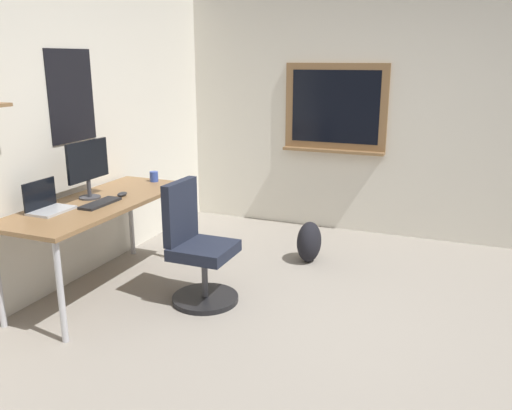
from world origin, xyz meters
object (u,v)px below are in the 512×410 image
object	(u,v)px
office_chair	(197,251)
coffee_mug	(154,177)
computer_mouse	(122,194)
backpack	(309,242)
keyboard	(100,203)
laptop	(47,204)
monitor_primary	(88,165)
desk	(99,209)

from	to	relation	value
office_chair	coffee_mug	world-z (taller)	office_chair
computer_mouse	backpack	xyz separation A→B (m)	(1.05, -1.29, -0.59)
keyboard	computer_mouse	xyz separation A→B (m)	(0.28, 0.00, 0.01)
office_chair	keyboard	world-z (taller)	office_chair
computer_mouse	backpack	size ratio (longest dim) A/B	0.27
keyboard	coffee_mug	distance (m)	0.84
laptop	monitor_primary	distance (m)	0.48
monitor_primary	keyboard	xyz separation A→B (m)	(-0.13, -0.19, -0.26)
office_chair	backpack	xyz separation A→B (m)	(1.12, -0.57, -0.22)
office_chair	backpack	bearing A→B (deg)	-27.01
office_chair	computer_mouse	bearing A→B (deg)	84.22
desk	laptop	xyz separation A→B (m)	(-0.38, 0.16, 0.12)
keyboard	computer_mouse	world-z (taller)	computer_mouse
office_chair	coffee_mug	size ratio (longest dim) A/B	10.33
coffee_mug	backpack	bearing A→B (deg)	-69.61
computer_mouse	laptop	bearing A→B (deg)	157.28
keyboard	backpack	bearing A→B (deg)	-44.10
computer_mouse	backpack	distance (m)	1.76
backpack	monitor_primary	bearing A→B (deg)	129.07
laptop	computer_mouse	world-z (taller)	laptop
desk	keyboard	bearing A→B (deg)	-135.23
monitor_primary	backpack	bearing A→B (deg)	-50.93
backpack	desk	bearing A→B (deg)	132.21
office_chair	backpack	world-z (taller)	office_chair
desk	backpack	xyz separation A→B (m)	(1.25, -1.37, -0.50)
desk	backpack	world-z (taller)	desk
office_chair	laptop	xyz separation A→B (m)	(-0.50, 0.96, 0.41)
computer_mouse	keyboard	bearing A→B (deg)	180.00
monitor_primary	backpack	world-z (taller)	monitor_primary
monitor_primary	laptop	bearing A→B (deg)	173.51
office_chair	monitor_primary	xyz separation A→B (m)	(-0.08, 0.91, 0.62)
coffee_mug	backpack	size ratio (longest dim) A/B	0.24
desk	backpack	distance (m)	1.92
desk	backpack	size ratio (longest dim) A/B	4.44
monitor_primary	keyboard	size ratio (longest dim) A/B	1.25
computer_mouse	monitor_primary	bearing A→B (deg)	128.31
computer_mouse	desk	bearing A→B (deg)	156.68
office_chair	desk	bearing A→B (deg)	98.71
monitor_primary	keyboard	world-z (taller)	monitor_primary
monitor_primary	backpack	xyz separation A→B (m)	(1.20, -1.48, -0.84)
office_chair	monitor_primary	distance (m)	1.11
laptop	keyboard	xyz separation A→B (m)	(0.30, -0.24, -0.04)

